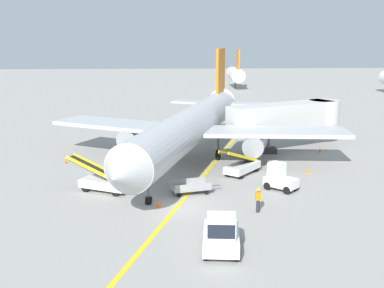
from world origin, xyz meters
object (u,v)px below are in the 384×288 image
(airliner, at_px, (192,126))
(baggage_tug_near_wing, at_px, (279,178))
(safety_cone_nose_left, at_px, (159,204))
(belt_loader_forward_hold, at_px, (242,165))
(safety_cone_wingtip_right, at_px, (308,171))
(pushback_tug, at_px, (221,234))
(ground_crew_marshaller, at_px, (258,199))
(belt_loader_aft_hold, at_px, (103,181))
(baggage_cart_loaded, at_px, (191,187))
(safety_cone_nose_right, at_px, (320,150))
(safety_cone_wingtip_left, at_px, (65,161))
(jet_bridge, at_px, (292,115))

(airliner, distance_m, baggage_tug_near_wing, 10.99)
(baggage_tug_near_wing, distance_m, safety_cone_nose_left, 9.73)
(belt_loader_forward_hold, xyz_separation_m, safety_cone_wingtip_right, (5.73, 0.09, -0.56))
(baggage_tug_near_wing, relative_size, belt_loader_forward_hold, 0.56)
(airliner, relative_size, pushback_tug, 9.13)
(baggage_tug_near_wing, bearing_deg, ground_crew_marshaller, -118.07)
(belt_loader_forward_hold, distance_m, belt_loader_aft_hold, 11.80)
(airliner, xyz_separation_m, pushback_tug, (0.56, -19.37, -2.42))
(baggage_cart_loaded, bearing_deg, belt_loader_forward_hold, 46.99)
(pushback_tug, xyz_separation_m, safety_cone_nose_right, (12.55, 22.63, -0.77))
(belt_loader_forward_hold, xyz_separation_m, safety_cone_nose_right, (9.11, 7.60, -0.56))
(baggage_tug_near_wing, height_order, belt_loader_forward_hold, belt_loader_forward_hold)
(safety_cone_wingtip_left, distance_m, safety_cone_wingtip_right, 21.84)
(airliner, height_order, safety_cone_wingtip_left, airliner)
(jet_bridge, distance_m, ground_crew_marshaller, 19.67)
(pushback_tug, distance_m, safety_cone_wingtip_left, 22.97)
(belt_loader_forward_hold, bearing_deg, ground_crew_marshaller, -91.98)
(jet_bridge, xyz_separation_m, baggage_cart_loaded, (-11.14, -14.02, -3.07))
(belt_loader_aft_hold, distance_m, safety_cone_wingtip_right, 17.32)
(pushback_tug, relative_size, ground_crew_marshaller, 2.23)
(belt_loader_aft_hold, distance_m, safety_cone_wingtip_left, 9.62)
(jet_bridge, bearing_deg, safety_cone_nose_left, -128.54)
(safety_cone_nose_left, bearing_deg, belt_loader_forward_hold, 48.46)
(pushback_tug, relative_size, safety_cone_wingtip_right, 8.60)
(safety_cone_nose_right, bearing_deg, ground_crew_marshaller, -119.42)
(airliner, relative_size, belt_loader_aft_hold, 6.86)
(baggage_tug_near_wing, height_order, safety_cone_wingtip_right, baggage_tug_near_wing)
(belt_loader_aft_hold, bearing_deg, safety_cone_nose_right, 29.98)
(ground_crew_marshaller, bearing_deg, safety_cone_nose_right, 60.58)
(belt_loader_aft_hold, bearing_deg, safety_cone_wingtip_right, 13.84)
(belt_loader_forward_hold, distance_m, safety_cone_nose_left, 10.41)
(ground_crew_marshaller, bearing_deg, safety_cone_nose_left, 168.55)
(jet_bridge, distance_m, belt_loader_forward_hold, 11.58)
(baggage_tug_near_wing, xyz_separation_m, safety_cone_nose_right, (6.91, 11.99, -0.71))
(baggage_cart_loaded, height_order, safety_cone_nose_right, baggage_cart_loaded)
(jet_bridge, xyz_separation_m, belt_loader_aft_hold, (-17.66, -13.17, -2.77))
(jet_bridge, xyz_separation_m, safety_cone_wingtip_right, (-0.85, -9.03, -3.32))
(belt_loader_aft_hold, relative_size, baggage_cart_loaded, 1.31)
(baggage_tug_near_wing, height_order, belt_loader_aft_hold, belt_loader_aft_hold)
(jet_bridge, height_order, safety_cone_nose_right, jet_bridge)
(airliner, relative_size, belt_loader_forward_hold, 7.36)
(baggage_cart_loaded, bearing_deg, safety_cone_nose_right, 42.41)
(airliner, bearing_deg, baggage_tug_near_wing, -54.60)
(jet_bridge, xyz_separation_m, pushback_tug, (-10.02, -24.16, -2.55))
(safety_cone_nose_right, bearing_deg, airliner, -166.01)
(airliner, height_order, ground_crew_marshaller, airliner)
(airliner, bearing_deg, safety_cone_wingtip_right, -23.57)
(jet_bridge, bearing_deg, belt_loader_forward_hold, -125.77)
(baggage_cart_loaded, relative_size, safety_cone_nose_right, 8.72)
(pushback_tug, distance_m, safety_cone_wingtip_right, 17.70)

